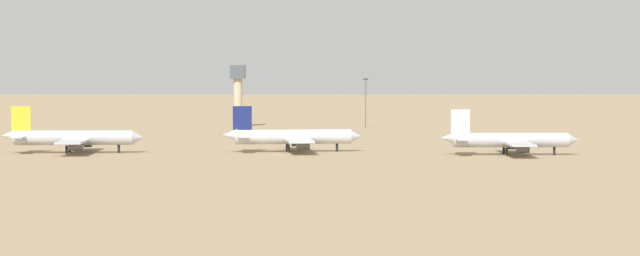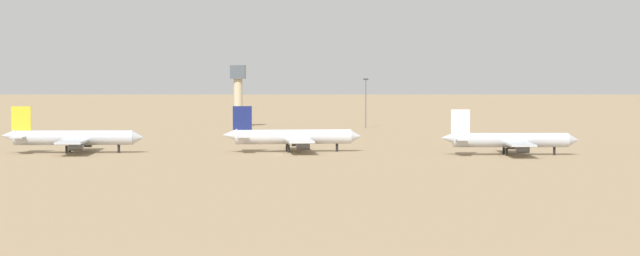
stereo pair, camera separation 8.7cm
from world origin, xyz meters
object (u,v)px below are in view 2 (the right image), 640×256
(parked_jet_white_4, at_px, (509,140))
(light_pole_east, at_px, (366,100))
(control_tower, at_px, (238,90))
(parked_jet_navy_3, at_px, (292,137))
(parked_jet_yellow_2, at_px, (72,138))

(parked_jet_white_4, height_order, light_pole_east, light_pole_east)
(control_tower, bearing_deg, parked_jet_white_4, -58.48)
(parked_jet_navy_3, height_order, control_tower, control_tower)
(parked_jet_white_4, xyz_separation_m, control_tower, (-83.50, 136.17, 9.88))
(light_pole_east, bearing_deg, control_tower, 173.59)
(parked_jet_yellow_2, relative_size, control_tower, 1.56)
(parked_jet_white_4, bearing_deg, parked_jet_yellow_2, 176.29)
(parked_jet_yellow_2, height_order, parked_jet_white_4, parked_jet_yellow_2)
(parked_jet_white_4, height_order, control_tower, control_tower)
(parked_jet_yellow_2, height_order, control_tower, control_tower)
(parked_jet_yellow_2, relative_size, light_pole_east, 1.99)
(parked_jet_navy_3, height_order, parked_jet_white_4, parked_jet_navy_3)
(parked_jet_yellow_2, relative_size, parked_jet_navy_3, 1.01)
(control_tower, bearing_deg, parked_jet_yellow_2, -99.72)
(parked_jet_navy_3, xyz_separation_m, control_tower, (-30.41, 128.43, 9.71))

